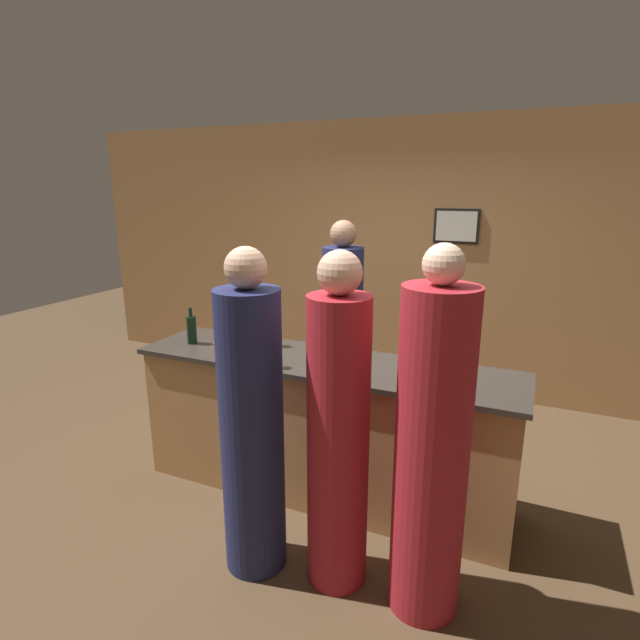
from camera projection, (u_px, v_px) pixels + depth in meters
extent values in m
plane|color=#4C3823|center=(323.00, 490.00, 3.62)|extent=(14.00, 14.00, 0.00)
cube|color=#A37547|center=(408.00, 258.00, 5.23)|extent=(8.00, 0.06, 2.80)
cube|color=black|center=(456.00, 226.00, 4.92)|extent=(0.44, 0.02, 0.34)
cube|color=silver|center=(456.00, 226.00, 4.91)|extent=(0.39, 0.00, 0.29)
cube|color=#B27F4C|center=(323.00, 430.00, 3.49)|extent=(2.58, 0.59, 0.96)
cube|color=#332D28|center=(323.00, 363.00, 3.36)|extent=(2.64, 0.65, 0.03)
cylinder|color=#1E234C|center=(342.00, 348.00, 4.15)|extent=(0.33, 0.33, 1.67)
sphere|color=#A37556|center=(343.00, 234.00, 3.90)|extent=(0.21, 0.21, 0.21)
cylinder|color=maroon|center=(431.00, 458.00, 2.43)|extent=(0.36, 0.36, 1.71)
sphere|color=beige|center=(444.00, 264.00, 2.18)|extent=(0.19, 0.19, 0.19)
cylinder|color=maroon|center=(338.00, 446.00, 2.62)|extent=(0.33, 0.33, 1.62)
sphere|color=tan|center=(340.00, 273.00, 2.38)|extent=(0.22, 0.22, 0.22)
cylinder|color=#1E234C|center=(252.00, 435.00, 2.73)|extent=(0.35, 0.35, 1.63)
sphere|color=tan|center=(246.00, 268.00, 2.49)|extent=(0.22, 0.22, 0.22)
cylinder|color=black|center=(192.00, 330.00, 3.70)|extent=(0.07, 0.07, 0.21)
cylinder|color=black|center=(190.00, 312.00, 3.66)|extent=(0.03, 0.03, 0.07)
cylinder|color=#19381E|center=(270.00, 332.00, 3.64)|extent=(0.07, 0.07, 0.20)
cylinder|color=#19381E|center=(269.00, 314.00, 3.61)|extent=(0.03, 0.03, 0.07)
cylinder|color=black|center=(436.00, 348.00, 3.27)|extent=(0.07, 0.07, 0.22)
cylinder|color=black|center=(437.00, 326.00, 3.23)|extent=(0.03, 0.03, 0.08)
cylinder|color=silver|center=(458.00, 390.00, 2.86)|extent=(0.05, 0.05, 0.01)
cylinder|color=silver|center=(458.00, 382.00, 2.84)|extent=(0.01, 0.01, 0.10)
cone|color=silver|center=(459.00, 369.00, 2.82)|extent=(0.07, 0.07, 0.07)
cylinder|color=silver|center=(278.00, 367.00, 3.23)|extent=(0.05, 0.05, 0.01)
cylinder|color=silver|center=(278.00, 360.00, 3.21)|extent=(0.01, 0.01, 0.09)
cone|color=silver|center=(278.00, 349.00, 3.19)|extent=(0.07, 0.07, 0.06)
cylinder|color=silver|center=(334.00, 370.00, 3.18)|extent=(0.05, 0.05, 0.01)
cylinder|color=silver|center=(334.00, 361.00, 3.17)|extent=(0.01, 0.01, 0.10)
cone|color=silver|center=(334.00, 348.00, 3.15)|extent=(0.08, 0.08, 0.07)
cylinder|color=silver|center=(354.00, 372.00, 3.14)|extent=(0.05, 0.05, 0.01)
cylinder|color=silver|center=(354.00, 364.00, 3.13)|extent=(0.01, 0.01, 0.10)
cone|color=silver|center=(354.00, 350.00, 3.11)|extent=(0.06, 0.06, 0.08)
cylinder|color=silver|center=(250.00, 350.00, 3.56)|extent=(0.05, 0.05, 0.01)
cylinder|color=silver|center=(249.00, 343.00, 3.55)|extent=(0.01, 0.01, 0.10)
cone|color=silver|center=(249.00, 332.00, 3.53)|extent=(0.08, 0.08, 0.07)
cylinder|color=silver|center=(219.00, 356.00, 3.43)|extent=(0.05, 0.05, 0.01)
cylinder|color=silver|center=(219.00, 350.00, 3.42)|extent=(0.01, 0.01, 0.09)
cone|color=silver|center=(218.00, 339.00, 3.40)|extent=(0.06, 0.06, 0.07)
cylinder|color=silver|center=(334.00, 364.00, 3.29)|extent=(0.05, 0.05, 0.01)
cylinder|color=silver|center=(334.00, 358.00, 3.28)|extent=(0.01, 0.01, 0.08)
cone|color=silver|center=(334.00, 347.00, 3.26)|extent=(0.08, 0.08, 0.07)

